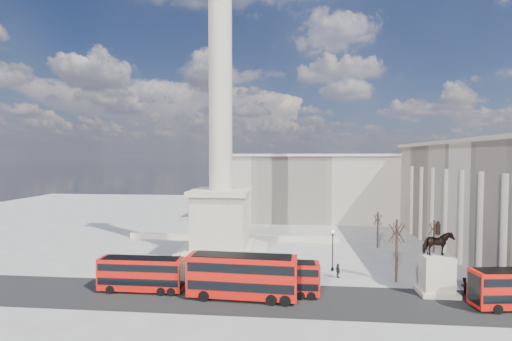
{
  "coord_description": "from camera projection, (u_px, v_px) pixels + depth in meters",
  "views": [
    {
      "loc": [
        10.25,
        -47.62,
        15.95
      ],
      "look_at": [
        5.71,
        3.12,
        13.87
      ],
      "focal_mm": 24.0,
      "sensor_mm": 36.0,
      "label": 1
    }
  ],
  "objects": [
    {
      "name": "ground",
      "position": [
        214.0,
        268.0,
        48.96
      ],
      "size": [
        180.0,
        180.0,
        0.0
      ],
      "primitive_type": "plane",
      "color": "#989591",
      "rests_on": "ground"
    },
    {
      "name": "asphalt_road",
      "position": [
        239.0,
        298.0,
        38.56
      ],
      "size": [
        120.0,
        9.0,
        0.01
      ],
      "primitive_type": "cube",
      "color": "black",
      "rests_on": "ground"
    },
    {
      "name": "nelsons_column",
      "position": [
        221.0,
        176.0,
        53.41
      ],
      "size": [
        14.0,
        14.0,
        49.85
      ],
      "color": "beige",
      "rests_on": "ground"
    },
    {
      "name": "balustrade_wall",
      "position": [
        232.0,
        238.0,
        64.86
      ],
      "size": [
        40.0,
        0.6,
        1.1
      ],
      "primitive_type": "cube",
      "color": "#C1B4A0",
      "rests_on": "ground"
    },
    {
      "name": "building_east",
      "position": [
        505.0,
        198.0,
        54.52
      ],
      "size": [
        19.0,
        46.0,
        18.6
      ],
      "color": "beige",
      "rests_on": "ground"
    },
    {
      "name": "building_northeast",
      "position": [
        325.0,
        187.0,
        86.65
      ],
      "size": [
        51.0,
        17.0,
        16.6
      ],
      "color": "beige",
      "rests_on": "ground"
    },
    {
      "name": "red_bus_a",
      "position": [
        142.0,
        274.0,
        40.35
      ],
      "size": [
        9.97,
        2.41,
        4.04
      ],
      "rotation": [
        0.0,
        0.0,
        -0.0
      ],
      "color": "red",
      "rests_on": "ground"
    },
    {
      "name": "red_bus_b",
      "position": [
        243.0,
        276.0,
        38.21
      ],
      "size": [
        12.36,
        3.47,
        4.96
      ],
      "rotation": [
        0.0,
        0.0,
        -0.05
      ],
      "color": "red",
      "rests_on": "ground"
    },
    {
      "name": "red_bus_c",
      "position": [
        277.0,
        278.0,
        39.18
      ],
      "size": [
        9.74,
        2.35,
        3.95
      ],
      "rotation": [
        0.0,
        0.0,
        0.0
      ],
      "color": "red",
      "rests_on": "ground"
    },
    {
      "name": "victorian_lamp",
      "position": [
        333.0,
        247.0,
        47.58
      ],
      "size": [
        0.49,
        0.49,
        5.74
      ],
      "rotation": [
        0.0,
        0.0,
        0.02
      ],
      "color": "black",
      "rests_on": "ground"
    },
    {
      "name": "equestrian_statue",
      "position": [
        437.0,
        269.0,
        39.41
      ],
      "size": [
        4.13,
        3.09,
        8.56
      ],
      "color": "#C1B4A0",
      "rests_on": "ground"
    },
    {
      "name": "bare_tree_near",
      "position": [
        397.0,
        230.0,
        43.23
      ],
      "size": [
        1.92,
        1.92,
        8.42
      ],
      "rotation": [
        0.0,
        0.0,
        0.15
      ],
      "color": "#332319",
      "rests_on": "ground"
    },
    {
      "name": "bare_tree_mid",
      "position": [
        434.0,
        227.0,
        51.87
      ],
      "size": [
        1.74,
        1.74,
        6.59
      ],
      "rotation": [
        0.0,
        0.0,
        0.34
      ],
      "color": "#332319",
      "rests_on": "ground"
    },
    {
      "name": "bare_tree_far",
      "position": [
        378.0,
        218.0,
        59.49
      ],
      "size": [
        1.64,
        1.64,
        6.69
      ],
      "rotation": [
        0.0,
        0.0,
        -0.02
      ],
      "color": "#332319",
      "rests_on": "ground"
    },
    {
      "name": "pedestrian_walking",
      "position": [
        302.0,
        273.0,
        44.6
      ],
      "size": [
        0.59,
        0.4,
        1.58
      ],
      "primitive_type": "imported",
      "rotation": [
        0.0,
        0.0,
        0.03
      ],
      "color": "black",
      "rests_on": "ground"
    },
    {
      "name": "pedestrian_standing",
      "position": [
        464.0,
        286.0,
        39.7
      ],
      "size": [
        1.18,
        1.17,
        1.92
      ],
      "primitive_type": "imported",
      "rotation": [
        0.0,
        0.0,
        3.88
      ],
      "color": "black",
      "rests_on": "ground"
    },
    {
      "name": "pedestrian_crossing",
      "position": [
        338.0,
        271.0,
        44.91
      ],
      "size": [
        0.79,
        1.2,
        1.89
      ],
      "primitive_type": "imported",
      "rotation": [
        0.0,
        0.0,
        1.89
      ],
      "color": "black",
      "rests_on": "ground"
    }
  ]
}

